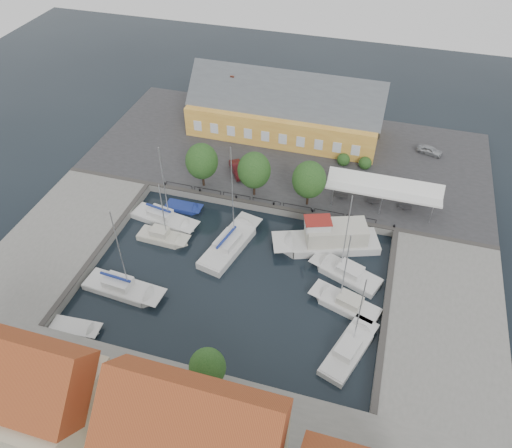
% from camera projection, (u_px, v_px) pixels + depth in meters
% --- Properties ---
extents(ground, '(140.00, 140.00, 0.00)m').
position_uv_depth(ground, '(241.00, 268.00, 56.53)').
color(ground, black).
rests_on(ground, ground).
extents(north_quay, '(56.00, 26.00, 1.00)m').
position_uv_depth(north_quay, '(289.00, 155.00, 72.67)').
color(north_quay, '#2D2D30').
rests_on(north_quay, ground).
extents(west_quay, '(12.00, 24.00, 1.00)m').
position_uv_depth(west_quay, '(60.00, 239.00, 59.38)').
color(west_quay, slate).
rests_on(west_quay, ground).
extents(east_quay, '(12.00, 24.00, 1.00)m').
position_uv_depth(east_quay, '(443.00, 323.00, 50.15)').
color(east_quay, slate).
rests_on(east_quay, ground).
extents(south_bank, '(56.00, 14.00, 1.00)m').
position_uv_depth(south_bank, '(164.00, 442.00, 41.16)').
color(south_bank, slate).
rests_on(south_bank, ground).
extents(quay_edge_fittings, '(56.00, 24.72, 0.40)m').
position_uv_depth(quay_edge_fittings, '(253.00, 233.00, 59.22)').
color(quay_edge_fittings, '#383533').
rests_on(quay_edge_fittings, north_quay).
extents(warehouse, '(28.56, 14.00, 9.55)m').
position_uv_depth(warehouse, '(281.00, 111.00, 74.43)').
color(warehouse, gold).
rests_on(warehouse, north_quay).
extents(tent_canopy, '(14.00, 4.00, 2.83)m').
position_uv_depth(tent_canopy, '(384.00, 188.00, 61.52)').
color(tent_canopy, white).
rests_on(tent_canopy, north_quay).
extents(quay_trees, '(18.20, 4.20, 6.30)m').
position_uv_depth(quay_trees, '(254.00, 170.00, 62.29)').
color(quay_trees, black).
rests_on(quay_trees, north_quay).
extents(car_silver, '(3.82, 2.32, 1.22)m').
position_uv_depth(car_silver, '(430.00, 150.00, 71.54)').
color(car_silver, '#A7AAAE').
rests_on(car_silver, north_quay).
extents(car_red, '(3.53, 4.30, 1.38)m').
position_uv_depth(car_red, '(238.00, 169.00, 67.90)').
color(car_red, '#521217').
rests_on(car_red, north_quay).
extents(center_sailboat, '(5.25, 10.67, 13.99)m').
position_uv_depth(center_sailboat, '(230.00, 245.00, 58.74)').
color(center_sailboat, silver).
rests_on(center_sailboat, ground).
extents(trawler, '(12.95, 7.71, 5.00)m').
position_uv_depth(trawler, '(330.00, 240.00, 58.47)').
color(trawler, silver).
rests_on(trawler, ground).
extents(east_boat_a, '(8.51, 5.46, 11.60)m').
position_uv_depth(east_boat_a, '(347.00, 274.00, 55.42)').
color(east_boat_a, silver).
rests_on(east_boat_a, ground).
extents(east_boat_b, '(7.90, 4.66, 10.48)m').
position_uv_depth(east_boat_b, '(346.00, 305.00, 52.17)').
color(east_boat_b, silver).
rests_on(east_boat_b, ground).
extents(east_boat_c, '(5.06, 8.44, 10.48)m').
position_uv_depth(east_boat_c, '(348.00, 352.00, 47.93)').
color(east_boat_c, silver).
rests_on(east_boat_c, ground).
extents(west_boat_a, '(9.17, 3.99, 11.77)m').
position_uv_depth(west_boat_a, '(164.00, 219.00, 62.31)').
color(west_boat_a, silver).
rests_on(west_boat_a, ground).
extents(west_boat_b, '(6.47, 2.40, 9.00)m').
position_uv_depth(west_boat_b, '(163.00, 238.00, 59.81)').
color(west_boat_b, '#B9B7A7').
rests_on(west_boat_b, ground).
extents(west_boat_d, '(9.36, 3.44, 12.16)m').
position_uv_depth(west_boat_d, '(123.00, 289.00, 53.81)').
color(west_boat_d, silver).
rests_on(west_boat_d, ground).
extents(launch_sw, '(5.38, 2.32, 0.98)m').
position_uv_depth(launch_sw, '(75.00, 329.00, 50.12)').
color(launch_sw, silver).
rests_on(launch_sw, ground).
extents(launch_nw, '(4.90, 1.97, 0.88)m').
position_uv_depth(launch_nw, '(183.00, 208.00, 64.27)').
color(launch_nw, navy).
rests_on(launch_nw, ground).
extents(townhouses, '(36.30, 8.50, 12.00)m').
position_uv_depth(townhouses, '(167.00, 445.00, 35.61)').
color(townhouses, beige).
rests_on(townhouses, south_bank).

